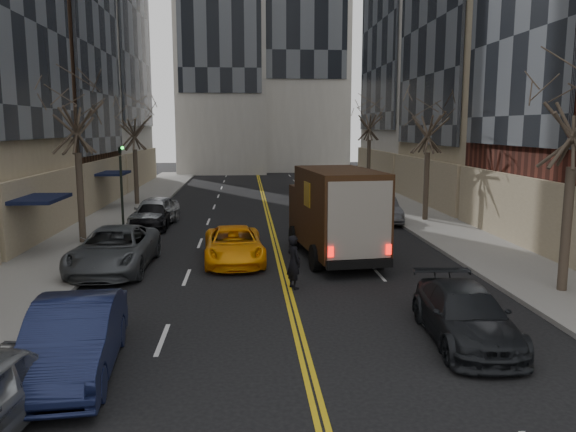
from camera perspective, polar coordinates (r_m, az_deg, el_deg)
name	(u,v)px	position (r m, az deg, el deg)	size (l,w,h in m)	color
sidewalk_left	(114,219)	(34.09, -17.25, -0.27)	(4.00, 66.00, 0.15)	slate
sidewalk_right	(418,215)	(34.78, 13.03, 0.09)	(4.00, 66.00, 0.15)	slate
tree_lf_mid	(75,98)	(26.88, -20.84, 11.13)	(3.20, 3.20, 8.91)	#382D23
tree_lf_far	(133,117)	(39.51, -15.43, 9.70)	(3.20, 3.20, 8.12)	#382D23
tree_rt_mid	(429,112)	(32.43, 14.13, 10.22)	(3.20, 3.20, 8.32)	#382D23
tree_rt_far	(370,110)	(46.92, 8.31, 10.65)	(3.20, 3.20, 9.11)	#382D23
traffic_signal	(121,179)	(28.56, -16.58, 3.58)	(0.29, 0.26, 4.70)	black
ups_truck	(335,214)	(22.78, 4.81, 0.22)	(3.35, 7.01, 3.71)	black
observer_sedan	(465,315)	(14.96, 17.56, -9.57)	(2.21, 4.81, 1.36)	black
taxi	(234,245)	(22.48, -5.52, -2.96)	(2.29, 4.97, 1.38)	#FF9F0A
pedestrian	(294,262)	(18.72, 0.58, -4.69)	(0.66, 0.43, 1.81)	black
parked_lf_b	(73,339)	(13.27, -20.96, -11.57)	(1.72, 4.93, 1.62)	#101633
parked_lf_c	(114,249)	(22.10, -17.23, -3.24)	(2.66, 5.78, 1.61)	#494C50
parked_lf_d	(153,216)	(30.75, -13.55, 0.01)	(1.83, 4.51, 1.31)	black
parked_lf_e	(155,211)	(31.33, -13.38, 0.46)	(1.91, 4.74, 1.61)	#B4B8BC
parked_rt_a	(381,209)	(32.19, 9.46, 0.69)	(1.57, 4.49, 1.48)	#43454A
parked_rt_b	(347,195)	(39.25, 6.03, 2.13)	(2.19, 4.76, 1.32)	#9EA0A5
parked_rt_c	(327,185)	(44.96, 3.95, 3.18)	(2.15, 5.30, 1.54)	black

